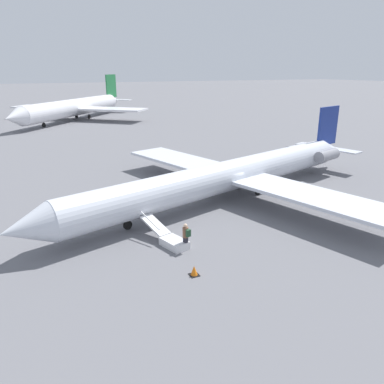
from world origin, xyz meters
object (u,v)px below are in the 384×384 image
Objects in this scene: airplane_main at (234,174)px; passenger at (186,235)px; airplane_far_right at (76,107)px; boarding_stairs at (170,239)px.

airplane_main reaches higher than passenger.
airplane_far_right reaches higher than boarding_stairs.
airplane_far_right is (3.75, -59.05, 0.75)m from airplane_main.
passenger is (7.96, 7.48, -1.03)m from airplane_main.
airplane_far_right is at bearing -102.14° from airplane_main.
airplane_main is 20.37× the size of passenger.
passenger is (4.21, 66.54, -1.78)m from airplane_far_right.
airplane_main is 10.82m from boarding_stairs.
airplane_far_right is 66.69m from passenger.
passenger reaches higher than boarding_stairs.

